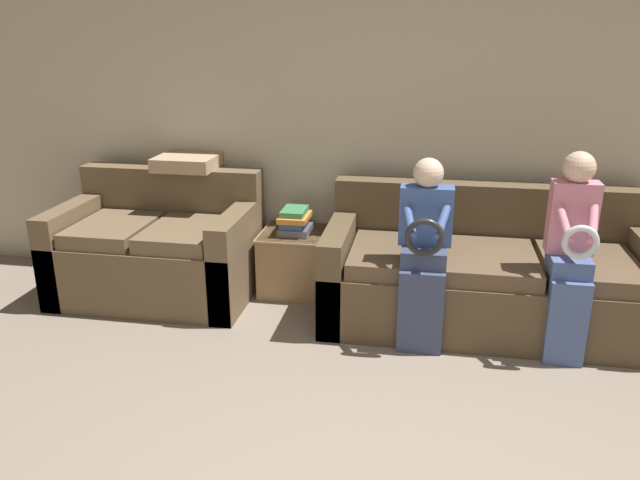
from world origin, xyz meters
name	(u,v)px	position (x,y,z in m)	size (l,w,h in m)	color
wall_back	(425,121)	(0.00, 2.92, 1.27)	(7.52, 0.06, 2.55)	beige
couch_main	(486,277)	(0.47, 2.34, 0.31)	(2.17, 0.98, 0.88)	brown
couch_side	(159,251)	(-1.91, 2.38, 0.33)	(1.41, 0.92, 0.90)	brown
child_left_seated	(424,246)	(0.05, 1.93, 0.65)	(0.33, 0.38, 1.18)	#384260
child_right_seated	(571,247)	(0.90, 1.94, 0.70)	(0.28, 0.38, 1.25)	#475B8E
side_shelf	(295,260)	(-0.92, 2.61, 0.24)	(0.51, 0.52, 0.47)	#9E7A51
book_stack	(295,221)	(-0.91, 2.61, 0.55)	(0.22, 0.33, 0.18)	#4C4C56
throw_pillow	(188,162)	(-1.76, 2.70, 0.95)	(0.45, 0.45, 0.10)	tan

